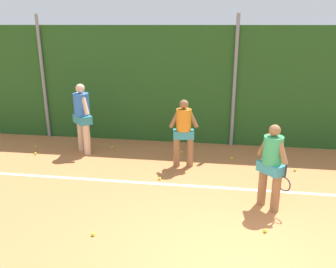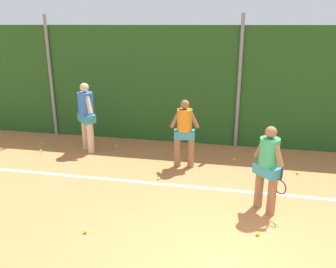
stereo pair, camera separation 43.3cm
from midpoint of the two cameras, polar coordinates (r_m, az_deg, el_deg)
ground_plane at (r=6.77m, az=9.44°, el=-12.72°), size 30.30×30.30×0.00m
hedge_fence_backdrop at (r=10.01m, az=9.66°, el=7.66°), size 19.69×0.25×3.38m
fence_post_left at (r=11.22m, az=-21.04°, el=8.60°), size 0.10×0.10×3.68m
fence_post_center at (r=9.81m, az=9.72°, el=8.35°), size 0.10×0.10×3.68m
court_baseline_paint at (r=7.64m, az=9.35°, el=-8.95°), size 14.39×0.10×0.01m
player_foreground_near at (r=6.66m, az=15.04°, el=-4.63°), size 0.60×0.57×1.68m
player_midcourt at (r=8.35m, az=1.12°, el=0.69°), size 0.71×0.36×1.70m
player_backcourt_far at (r=9.62m, az=-15.29°, el=3.10°), size 0.63×0.62×1.91m
tennis_ball_0 at (r=7.94m, az=-2.96°, el=-7.38°), size 0.07×0.07×0.07m
tennis_ball_1 at (r=9.20m, az=9.19°, el=-3.97°), size 0.07×0.07×0.07m
tennis_ball_6 at (r=9.50m, az=0.94°, el=-3.02°), size 0.07×0.07×0.07m
tennis_ball_8 at (r=6.28m, az=13.84°, el=-15.31°), size 0.07×0.07×0.07m
tennis_ball_9 at (r=8.85m, az=18.98°, el=-5.67°), size 0.07×0.07×0.07m
tennis_ball_10 at (r=10.07m, az=-10.44°, el=-2.09°), size 0.07×0.07×0.07m
tennis_ball_11 at (r=6.21m, az=-14.35°, el=-15.80°), size 0.07×0.07×0.07m
tennis_ball_12 at (r=10.69m, az=-22.08°, el=-1.96°), size 0.07×0.07×0.07m
tennis_ball_13 at (r=10.15m, az=-22.25°, el=-3.02°), size 0.07×0.07×0.07m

